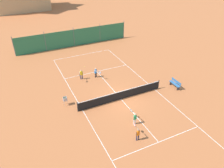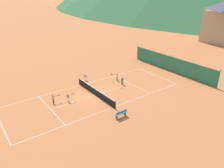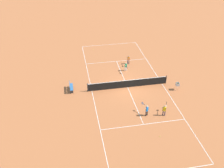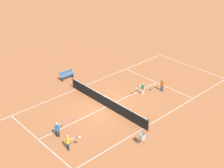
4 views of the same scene
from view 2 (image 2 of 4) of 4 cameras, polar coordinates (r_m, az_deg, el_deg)
ground_plane at (r=29.90m, az=-4.35°, el=-2.89°), size 600.00×600.00×0.00m
court_line_markings at (r=29.90m, az=-4.35°, el=-2.89°), size 8.25×23.85×0.01m
tennis_net at (r=29.68m, az=-4.38°, el=-2.03°), size 9.18×0.08×1.06m
windscreen_fence_far at (r=39.13m, az=15.21°, el=5.06°), size 17.28×0.08×2.90m
player_near_service at (r=34.16m, az=1.25°, el=2.06°), size 0.69×0.93×1.21m
player_near_baseline at (r=28.63m, az=-15.07°, el=-3.52°), size 0.39×0.98×1.14m
player_far_service at (r=28.58m, az=-11.33°, el=-3.18°), size 0.39×0.99×1.14m
player_far_baseline at (r=32.76m, az=2.65°, el=1.03°), size 0.49×1.02×1.20m
tennis_ball_near_corner at (r=35.12m, az=6.22°, el=1.37°), size 0.07×0.07×0.07m
tennis_ball_alley_left at (r=25.96m, az=-14.41°, el=-8.14°), size 0.07×0.07×0.07m
tennis_ball_far_corner at (r=24.51m, az=-22.49°, el=-11.50°), size 0.07×0.07×0.07m
ball_hopper at (r=34.49m, az=-7.01°, el=2.01°), size 0.36×0.36×0.89m
courtside_bench at (r=24.86m, az=2.38°, el=-7.72°), size 0.36×1.50×0.84m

